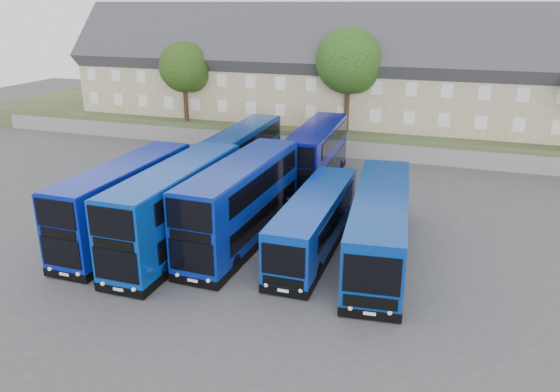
{
  "coord_description": "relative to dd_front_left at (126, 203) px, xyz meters",
  "views": [
    {
      "loc": [
        12.1,
        -22.8,
        13.17
      ],
      "look_at": [
        2.18,
        6.31,
        2.2
      ],
      "focal_mm": 35.0,
      "sensor_mm": 36.0,
      "label": 1
    }
  ],
  "objects": [
    {
      "name": "ground",
      "position": [
        5.86,
        -2.25,
        -2.2
      ],
      "size": [
        120.0,
        120.0,
        0.0
      ],
      "primitive_type": "plane",
      "color": "#46464B",
      "rests_on": "ground"
    },
    {
      "name": "dd_front_mid",
      "position": [
        3.41,
        -0.19,
        0.1
      ],
      "size": [
        2.71,
        11.76,
        4.67
      ],
      "rotation": [
        0.0,
        0.0,
        0.0
      ],
      "color": "#0838A1",
      "rests_on": "ground"
    },
    {
      "name": "dd_rear_left",
      "position": [
        2.32,
        12.33,
        -0.13
      ],
      "size": [
        2.59,
        10.64,
        4.21
      ],
      "rotation": [
        0.0,
        0.0,
        0.01
      ],
      "color": "navy",
      "rests_on": "ground"
    },
    {
      "name": "retaining_wall",
      "position": [
        5.86,
        21.75,
        -1.45
      ],
      "size": [
        70.0,
        0.4,
        1.5
      ],
      "primitive_type": "cube",
      "color": "slate",
      "rests_on": "ground"
    },
    {
      "name": "dd_rear_right",
      "position": [
        7.74,
        13.52,
        -0.02
      ],
      "size": [
        2.98,
        11.25,
        4.43
      ],
      "rotation": [
        0.0,
        0.0,
        0.04
      ],
      "color": "#070B80",
      "rests_on": "ground"
    },
    {
      "name": "terrace_row",
      "position": [
        11.86,
        27.75,
        4.4
      ],
      "size": [
        66.0,
        10.4,
        11.2
      ],
      "color": "tan",
      "rests_on": "earth_bank"
    },
    {
      "name": "dd_front_left",
      "position": [
        0.0,
        0.0,
        0.0
      ],
      "size": [
        2.65,
        11.28,
        4.48
      ],
      "rotation": [
        0.0,
        0.0,
        -0.01
      ],
      "color": "#081B9E",
      "rests_on": "ground"
    },
    {
      "name": "dd_front_right",
      "position": [
        6.49,
        1.77,
        0.11
      ],
      "size": [
        3.03,
        11.91,
        4.71
      ],
      "rotation": [
        0.0,
        0.0,
        -0.03
      ],
      "color": "#082295",
      "rests_on": "ground"
    },
    {
      "name": "tree_west",
      "position": [
        -8.0,
        22.85,
        4.85
      ],
      "size": [
        4.8,
        4.8,
        7.65
      ],
      "color": "#382314",
      "rests_on": "earth_bank"
    },
    {
      "name": "tree_mid",
      "position": [
        8.01,
        23.35,
        5.87
      ],
      "size": [
        5.76,
        5.76,
        9.18
      ],
      "color": "#382314",
      "rests_on": "earth_bank"
    },
    {
      "name": "coach_east_b",
      "position": [
        14.31,
        2.26,
        -0.42
      ],
      "size": [
        4.16,
        13.49,
        3.63
      ],
      "rotation": [
        0.0,
        0.0,
        0.1
      ],
      "color": "navy",
      "rests_on": "ground"
    },
    {
      "name": "earth_bank",
      "position": [
        5.86,
        31.75,
        -1.2
      ],
      "size": [
        80.0,
        20.0,
        2.0
      ],
      "primitive_type": "cube",
      "color": "#3F4A2A",
      "rests_on": "ground"
    },
    {
      "name": "coach_east_a",
      "position": [
        10.73,
        2.11,
        -0.65
      ],
      "size": [
        2.58,
        11.57,
        3.15
      ],
      "rotation": [
        0.0,
        0.0,
        0.01
      ],
      "color": "#0932A5",
      "rests_on": "ground"
    }
  ]
}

